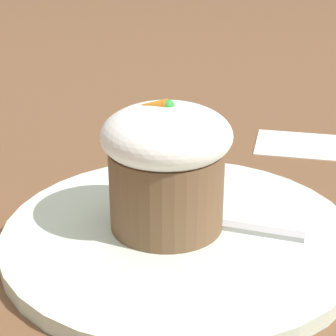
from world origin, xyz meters
The scene contains 5 objects.
ground_plane centered at (0.00, 0.00, 0.00)m, with size 4.00×4.00×0.00m, color brown.
dessert_plate centered at (0.00, 0.00, 0.01)m, with size 0.27×0.27×0.01m.
carrot_cake centered at (0.01, 0.00, 0.06)m, with size 0.10×0.10×0.10m.
spoon centered at (-0.01, -0.01, 0.02)m, with size 0.12×0.04×0.01m.
paper_napkin centered at (-0.08, -0.24, 0.00)m, with size 0.10×0.08×0.00m.
Camera 1 is at (-0.09, 0.36, 0.22)m, focal length 60.00 mm.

